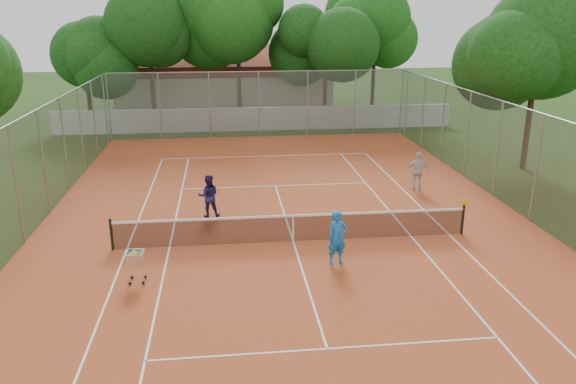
{
  "coord_description": "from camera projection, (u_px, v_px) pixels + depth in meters",
  "views": [
    {
      "loc": [
        -2.18,
        -17.41,
        7.41
      ],
      "look_at": [
        0.0,
        1.5,
        1.3
      ],
      "focal_mm": 35.0,
      "sensor_mm": 36.0,
      "label": 1
    }
  ],
  "objects": [
    {
      "name": "tennis_net",
      "position": [
        293.0,
        228.0,
        18.82
      ],
      "size": [
        11.88,
        0.1,
        0.98
      ],
      "primitive_type": "cube",
      "color": "black",
      "rests_on": "court_pad"
    },
    {
      "name": "court_lines",
      "position": [
        293.0,
        241.0,
        18.96
      ],
      "size": [
        10.98,
        23.78,
        0.01
      ],
      "primitive_type": "cube",
      "color": "white",
      "rests_on": "court_pad"
    },
    {
      "name": "boundary_wall",
      "position": [
        257.0,
        119.0,
        36.71
      ],
      "size": [
        26.0,
        0.3,
        1.5
      ],
      "primitive_type": "cube",
      "color": "silver",
      "rests_on": "ground"
    },
    {
      "name": "player_far_right",
      "position": [
        418.0,
        171.0,
        24.23
      ],
      "size": [
        1.07,
        0.71,
        1.68
      ],
      "primitive_type": "imported",
      "rotation": [
        0.0,
        0.0,
        2.8
      ],
      "color": "silver",
      "rests_on": "court_pad"
    },
    {
      "name": "player_far_left",
      "position": [
        209.0,
        196.0,
        21.07
      ],
      "size": [
        0.81,
        0.64,
        1.63
      ],
      "primitive_type": "imported",
      "rotation": [
        0.0,
        0.0,
        3.18
      ],
      "color": "#201A50",
      "rests_on": "court_pad"
    },
    {
      "name": "perimeter_fence",
      "position": [
        293.0,
        186.0,
        18.36
      ],
      "size": [
        18.0,
        34.0,
        4.0
      ],
      "primitive_type": "cube",
      "color": "slate",
      "rests_on": "ground"
    },
    {
      "name": "player_near",
      "position": [
        337.0,
        238.0,
        17.05
      ],
      "size": [
        0.7,
        0.55,
        1.7
      ],
      "primitive_type": "imported",
      "rotation": [
        0.0,
        0.0,
        0.25
      ],
      "color": "blue",
      "rests_on": "court_pad"
    },
    {
      "name": "tropical_trees",
      "position": [
        254.0,
        49.0,
        38.25
      ],
      "size": [
        29.0,
        19.0,
        10.0
      ],
      "primitive_type": "cube",
      "color": "#0E390E",
      "rests_on": "ground"
    },
    {
      "name": "court_pad",
      "position": [
        293.0,
        242.0,
        18.97
      ],
      "size": [
        18.0,
        34.0,
        0.02
      ],
      "primitive_type": "cube",
      "color": "#AC4921",
      "rests_on": "ground"
    },
    {
      "name": "ball_hopper",
      "position": [
        136.0,
        266.0,
        15.97
      ],
      "size": [
        0.5,
        0.5,
        1.03
      ],
      "primitive_type": "cube",
      "rotation": [
        0.0,
        0.0,
        -0.02
      ],
      "color": "silver",
      "rests_on": "court_pad"
    },
    {
      "name": "ground",
      "position": [
        293.0,
        242.0,
        18.97
      ],
      "size": [
        120.0,
        120.0,
        0.0
      ],
      "primitive_type": "plane",
      "color": "#1B360E",
      "rests_on": "ground"
    },
    {
      "name": "clubhouse",
      "position": [
        225.0,
        80.0,
        45.51
      ],
      "size": [
        16.4,
        9.0,
        4.4
      ],
      "primitive_type": "cube",
      "color": "beige",
      "rests_on": "ground"
    }
  ]
}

